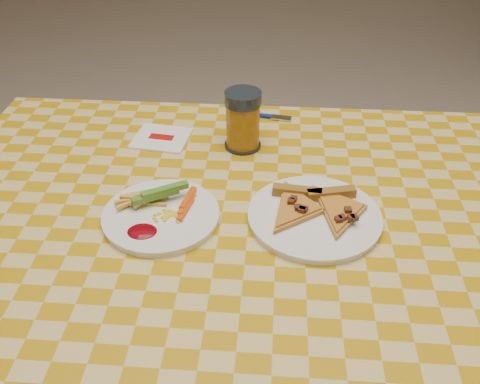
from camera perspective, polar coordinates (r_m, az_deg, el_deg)
name	(u,v)px	position (r m, az deg, el deg)	size (l,w,h in m)	color
table	(249,242)	(1.06, 0.96, -5.35)	(1.28, 0.88, 0.76)	silver
plate_left	(161,217)	(1.00, -8.41, -2.61)	(0.21, 0.21, 0.01)	white
plate_right	(314,218)	(1.00, 7.93, -2.73)	(0.24, 0.24, 0.01)	white
fries_veggies	(157,205)	(1.01, -8.81, -1.35)	(0.16, 0.15, 0.04)	#F3BA4D
pizza_slices	(316,207)	(1.00, 8.11, -1.59)	(0.22, 0.20, 0.02)	#C7843D
drink_glass	(243,121)	(1.18, 0.30, 7.62)	(0.08, 0.08, 0.13)	black
napkin	(162,138)	(1.25, -8.37, 5.71)	(0.14, 0.13, 0.01)	white
fork	(261,115)	(1.33, 2.20, 8.18)	(0.16, 0.05, 0.01)	navy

